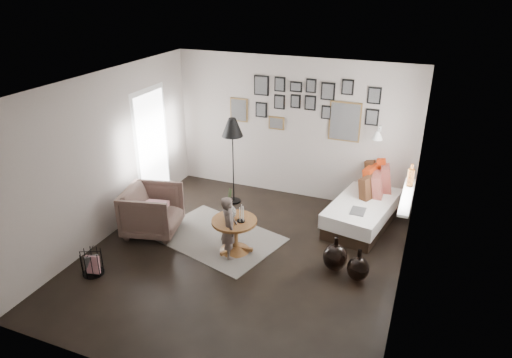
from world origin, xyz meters
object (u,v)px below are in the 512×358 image
at_px(daybed, 367,202).
at_px(demijohn_large, 335,257).
at_px(pedestal_table, 235,237).
at_px(floor_lamp, 232,130).
at_px(armchair, 152,211).
at_px(child, 229,228).
at_px(vase, 230,210).
at_px(demijohn_small, 358,268).
at_px(magazine_basket, 92,263).

relative_size(daybed, demijohn_large, 4.03).
xyz_separation_m(pedestal_table, floor_lamp, (-0.70, 1.50, 1.14)).
xyz_separation_m(armchair, floor_lamp, (0.76, 1.49, 1.00)).
relative_size(armchair, child, 0.86).
xyz_separation_m(armchair, demijohn_large, (2.99, 0.08, -0.19)).
xyz_separation_m(vase, demijohn_large, (1.61, 0.08, -0.48)).
height_order(demijohn_small, child, child).
height_order(vase, daybed, vase).
relative_size(floor_lamp, magazine_basket, 4.27).
bearing_deg(child, daybed, -75.55).
bearing_deg(pedestal_table, demijohn_large, 3.65).
bearing_deg(vase, armchair, -179.89).
bearing_deg(demijohn_large, demijohn_small, -18.92).
distance_m(magazine_basket, demijohn_large, 3.44).
distance_m(floor_lamp, magazine_basket, 3.17).
xyz_separation_m(daybed, armchair, (-3.15, -1.74, 0.07)).
bearing_deg(demijohn_small, magazine_basket, -160.31).
height_order(demijohn_large, demijohn_small, demijohn_large).
xyz_separation_m(daybed, magazine_basket, (-3.32, -3.04, -0.14)).
height_order(armchair, child, child).
relative_size(pedestal_table, armchair, 0.80).
height_order(armchair, floor_lamp, floor_lamp).
bearing_deg(magazine_basket, daybed, 42.45).
xyz_separation_m(vase, daybed, (1.77, 1.74, -0.37)).
relative_size(vase, demijohn_large, 0.93).
bearing_deg(demijohn_small, pedestal_table, 179.31).
xyz_separation_m(floor_lamp, demijohn_large, (2.22, -1.41, -1.19)).
distance_m(vase, magazine_basket, 2.08).
bearing_deg(demijohn_large, floor_lamp, 147.69).
xyz_separation_m(daybed, child, (-1.70, -1.93, 0.18)).
xyz_separation_m(magazine_basket, child, (1.62, 1.11, 0.32)).
relative_size(armchair, demijohn_large, 1.63).
xyz_separation_m(floor_lamp, demijohn_small, (2.57, -1.53, -1.21)).
bearing_deg(vase, demijohn_small, -1.25).
xyz_separation_m(vase, armchair, (-1.38, -0.00, -0.30)).
distance_m(pedestal_table, demijohn_large, 1.53).
bearing_deg(magazine_basket, armchair, 82.73).
distance_m(pedestal_table, armchair, 1.47).
height_order(daybed, floor_lamp, floor_lamp).
bearing_deg(child, magazine_basket, 90.44).
xyz_separation_m(armchair, magazine_basket, (-0.16, -1.29, -0.21)).
bearing_deg(vase, daybed, 44.47).
distance_m(vase, floor_lamp, 1.75).
bearing_deg(pedestal_table, child, -93.48).
height_order(floor_lamp, magazine_basket, floor_lamp).
distance_m(vase, daybed, 2.51).
relative_size(pedestal_table, daybed, 0.32).
xyz_separation_m(magazine_basket, demijohn_large, (3.15, 1.37, 0.03)).
height_order(vase, floor_lamp, floor_lamp).
height_order(daybed, demijohn_small, daybed).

